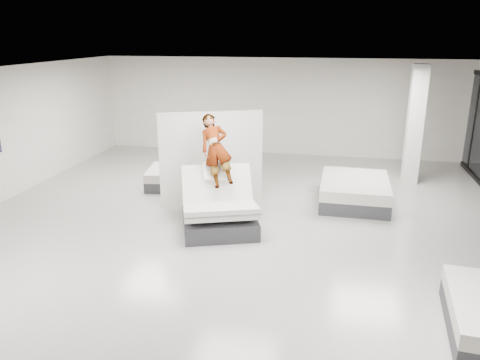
{
  "coord_description": "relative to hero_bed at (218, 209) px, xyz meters",
  "views": [
    {
      "loc": [
        1.91,
        -8.58,
        3.95
      ],
      "look_at": [
        0.01,
        0.62,
        1.0
      ],
      "focal_mm": 35.0,
      "sensor_mm": 36.0,
      "label": 1
    }
  ],
  "objects": [
    {
      "name": "hero_bed",
      "position": [
        0.0,
        0.0,
        0.0
      ],
      "size": [
        2.07,
        2.36,
        1.33
      ],
      "color": "#36373B",
      "rests_on": "floor"
    },
    {
      "name": "column",
      "position": [
        4.41,
        4.1,
        1.21
      ],
      "size": [
        0.4,
        0.4,
        3.2
      ],
      "primitive_type": "cube",
      "color": "silver",
      "rests_on": "floor"
    },
    {
      "name": "remote",
      "position": [
        0.21,
        0.07,
        0.69
      ],
      "size": [
        0.1,
        0.15,
        0.08
      ],
      "primitive_type": "cube",
      "rotation": [
        0.35,
        0.0,
        0.35
      ],
      "color": "black",
      "rests_on": "person"
    },
    {
      "name": "flat_bed_right_far",
      "position": [
        2.87,
        2.1,
        -0.1
      ],
      "size": [
        1.62,
        2.14,
        0.58
      ],
      "color": "#36373B",
      "rests_on": "floor"
    },
    {
      "name": "divider_panel",
      "position": [
        -0.51,
        1.38,
        0.73
      ],
      "size": [
        2.29,
        1.11,
        2.24
      ],
      "primitive_type": "cube",
      "rotation": [
        0.0,
        0.0,
        0.42
      ],
      "color": "silver",
      "rests_on": "floor"
    },
    {
      "name": "room",
      "position": [
        0.41,
        -0.4,
        1.21
      ],
      "size": [
        14.0,
        14.04,
        3.2
      ],
      "color": "#B1ADA7",
      "rests_on": "ground"
    },
    {
      "name": "flat_bed_left_far",
      "position": [
        -1.63,
        2.48,
        -0.14
      ],
      "size": [
        1.99,
        1.61,
        0.49
      ],
      "color": "#36373B",
      "rests_on": "floor"
    },
    {
      "name": "person",
      "position": [
        -0.12,
        0.32,
        0.89
      ],
      "size": [
        1.11,
        1.72,
        1.17
      ],
      "primitive_type": "imported",
      "rotation": [
        1.04,
        0.0,
        0.35
      ],
      "color": "slate",
      "rests_on": "hero_bed"
    }
  ]
}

